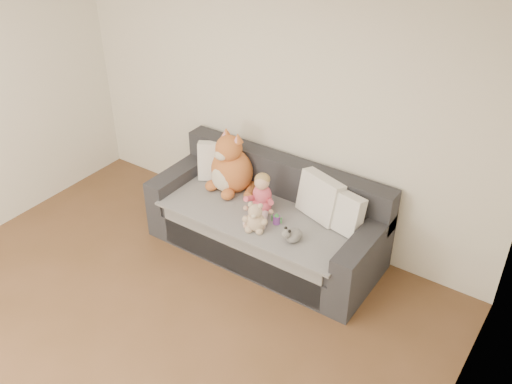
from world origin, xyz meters
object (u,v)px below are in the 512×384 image
sofa (267,222)px  sippy_cup (277,218)px  toddler (261,198)px  teddy_bear (255,219)px  plush_cat (231,168)px

sofa → sippy_cup: 0.34m
sofa → sippy_cup: (0.20, -0.17, 0.22)m
toddler → sippy_cup: toddler is taller
sofa → toddler: 0.35m
teddy_bear → sofa: bearing=85.8°
teddy_bear → plush_cat: bearing=123.4°
plush_cat → sippy_cup: plush_cat is taller
plush_cat → teddy_bear: 0.73m
toddler → sofa: bearing=68.8°
sippy_cup → sofa: bearing=141.0°
sippy_cup → teddy_bear: bearing=-120.2°
toddler → sippy_cup: size_ratio=3.64×
sofa → teddy_bear: sofa is taller
toddler → sippy_cup: (0.21, -0.06, -0.11)m
toddler → plush_cat: plush_cat is taller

